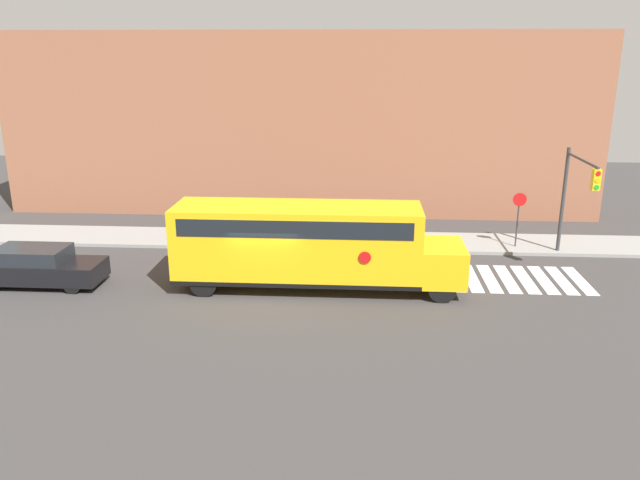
# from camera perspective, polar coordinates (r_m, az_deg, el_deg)

# --- Properties ---
(ground_plane) EXTENTS (60.00, 60.00, 0.00)m
(ground_plane) POSITION_cam_1_polar(r_m,az_deg,el_deg) (23.55, -4.83, -4.74)
(ground_plane) COLOR #3A3838
(sidewalk_strip) EXTENTS (44.00, 3.00, 0.15)m
(sidewalk_strip) POSITION_cam_1_polar(r_m,az_deg,el_deg) (29.61, -2.98, 0.03)
(sidewalk_strip) COLOR gray
(sidewalk_strip) RESTS_ON ground
(building_backdrop) EXTENTS (32.00, 4.00, 9.69)m
(building_backdrop) POSITION_cam_1_polar(r_m,az_deg,el_deg) (35.01, -1.84, 10.64)
(building_backdrop) COLOR #935B42
(building_backdrop) RESTS_ON ground
(crosswalk_stripes) EXTENTS (5.40, 3.20, 0.01)m
(crosswalk_stripes) POSITION_cam_1_polar(r_m,az_deg,el_deg) (25.92, 17.49, -3.42)
(crosswalk_stripes) COLOR white
(crosswalk_stripes) RESTS_ON ground
(school_bus) EXTENTS (10.76, 2.57, 3.20)m
(school_bus) POSITION_cam_1_polar(r_m,az_deg,el_deg) (23.27, -1.19, -0.16)
(school_bus) COLOR yellow
(school_bus) RESTS_ON ground
(parked_car) EXTENTS (4.73, 1.78, 1.50)m
(parked_car) POSITION_cam_1_polar(r_m,az_deg,el_deg) (26.22, -24.34, -2.22)
(parked_car) COLOR black
(parked_car) RESTS_ON ground
(stop_sign) EXTENTS (0.60, 0.10, 2.64)m
(stop_sign) POSITION_cam_1_polar(r_m,az_deg,el_deg) (29.27, 17.68, 2.32)
(stop_sign) COLOR #38383A
(stop_sign) RESTS_ON ground
(traffic_light) EXTENTS (0.28, 3.69, 4.74)m
(traffic_light) POSITION_cam_1_polar(r_m,az_deg,el_deg) (27.79, 22.27, 4.30)
(traffic_light) COLOR #38383A
(traffic_light) RESTS_ON ground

